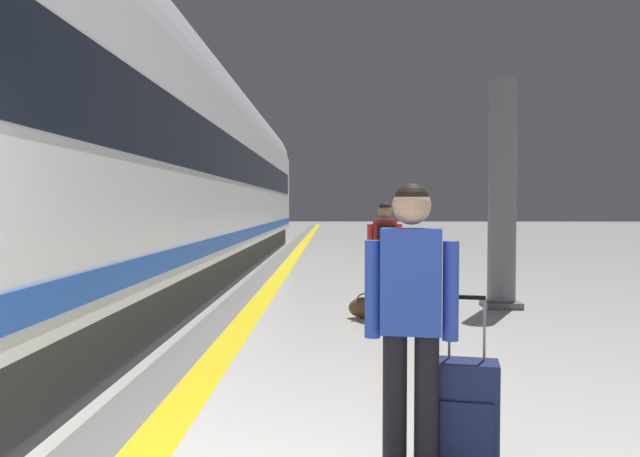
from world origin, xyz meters
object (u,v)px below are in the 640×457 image
(traveller_foreground, at_px, (411,308))
(platform_pillar, at_px, (502,199))
(high_speed_train, at_px, (151,157))
(passenger_near, at_px, (385,248))
(duffel_bag_near, at_px, (364,307))
(rolling_suitcase_foreground, at_px, (466,412))

(traveller_foreground, relative_size, platform_pillar, 0.49)
(high_speed_train, relative_size, passenger_near, 18.93)
(passenger_near, height_order, duffel_bag_near, passenger_near)
(platform_pillar, bearing_deg, high_speed_train, 167.44)
(high_speed_train, bearing_deg, rolling_suitcase_foreground, -60.43)
(rolling_suitcase_foreground, bearing_deg, high_speed_train, 119.57)
(passenger_near, bearing_deg, high_speed_train, 153.26)
(rolling_suitcase_foreground, height_order, duffel_bag_near, rolling_suitcase_foreground)
(traveller_foreground, distance_m, duffel_bag_near, 5.14)
(passenger_near, distance_m, platform_pillar, 2.18)
(duffel_bag_near, height_order, platform_pillar, platform_pillar)
(rolling_suitcase_foreground, height_order, passenger_near, passenger_near)
(duffel_bag_near, bearing_deg, platform_pillar, 23.27)
(high_speed_train, height_order, passenger_near, high_speed_train)
(platform_pillar, bearing_deg, duffel_bag_near, -156.73)
(traveller_foreground, xyz_separation_m, passenger_near, (0.31, 5.31, -0.03))
(duffel_bag_near, distance_m, platform_pillar, 2.90)
(passenger_near, bearing_deg, rolling_suitcase_foreground, -89.60)
(traveller_foreground, relative_size, rolling_suitcase_foreground, 1.64)
(traveller_foreground, xyz_separation_m, duffel_bag_near, (-0.01, 5.07, -0.86))
(traveller_foreground, relative_size, duffel_bag_near, 3.98)
(high_speed_train, bearing_deg, duffel_bag_near, -31.39)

